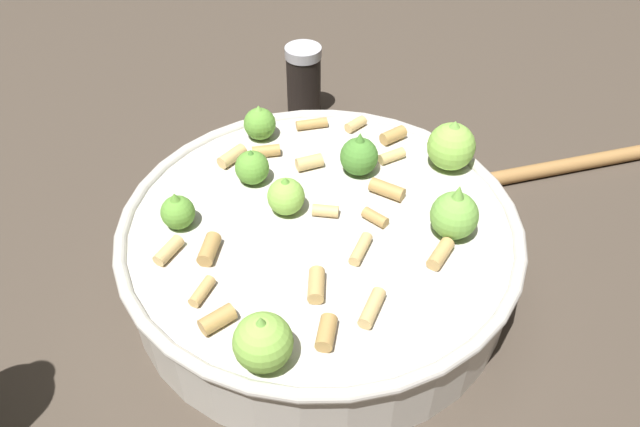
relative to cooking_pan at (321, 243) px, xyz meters
The scene contains 4 objects.
ground_plane 0.04m from the cooking_pan, 116.26° to the right, with size 2.40×2.40×0.00m, color #42382D.
cooking_pan is the anchor object (origin of this frame).
pepper_shaker 0.27m from the cooking_pan, 121.58° to the left, with size 0.04×0.04×0.09m.
wooden_spoon 0.28m from the cooking_pan, 59.06° to the left, with size 0.20×0.19×0.02m.
Camera 1 is at (0.17, -0.34, 0.42)m, focal length 34.37 mm.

